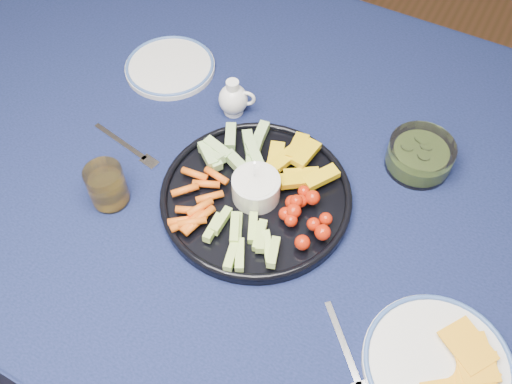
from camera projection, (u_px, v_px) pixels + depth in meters
The scene contains 9 objects.
dining_table at pixel (289, 199), 1.11m from camera, with size 1.67×1.07×0.75m.
crudite_platter at pixel (255, 193), 0.99m from camera, with size 0.33×0.33×0.11m.
creamer_pitcher at pixel (234, 99), 1.10m from camera, with size 0.07×0.06×0.08m.
pickle_bowl at pixel (420, 156), 1.03m from camera, with size 0.12×0.12×0.06m.
cheese_plate at pixel (439, 364), 0.82m from camera, with size 0.22×0.22×0.03m.
juice_tumbler at pixel (107, 187), 0.98m from camera, with size 0.07×0.07×0.08m.
fork_left at pixel (131, 149), 1.07m from camera, with size 0.16×0.04×0.00m.
fork_right at pixel (349, 360), 0.83m from camera, with size 0.12×0.13×0.00m.
side_plate_extra at pixel (170, 67), 1.19m from camera, with size 0.19×0.19×0.02m.
Camera 1 is at (0.25, -0.59, 1.57)m, focal length 40.00 mm.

